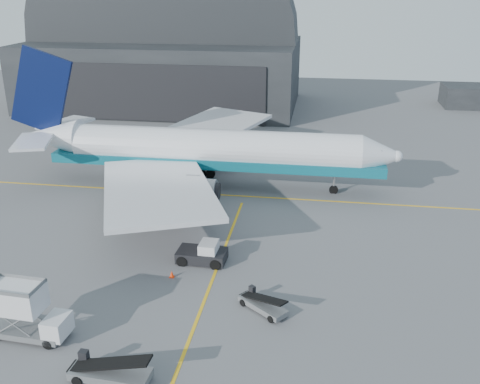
% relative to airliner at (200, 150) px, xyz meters
% --- Properties ---
extents(ground, '(200.00, 200.00, 0.00)m').
position_rel_airliner_xyz_m(ground, '(5.62, -22.46, -4.47)').
color(ground, '#565659').
rests_on(ground, ground).
extents(taxi_lines, '(80.00, 42.12, 0.02)m').
position_rel_airliner_xyz_m(taxi_lines, '(5.62, -9.79, -4.46)').
color(taxi_lines, gold).
rests_on(taxi_lines, ground).
extents(hangar, '(50.00, 28.30, 28.00)m').
position_rel_airliner_xyz_m(hangar, '(-16.38, 42.48, 5.07)').
color(hangar, black).
rests_on(hangar, ground).
extents(distant_bldg_a, '(14.00, 8.00, 4.00)m').
position_rel_airliner_xyz_m(distant_bldg_a, '(43.62, 49.54, -4.47)').
color(distant_bldg_a, black).
rests_on(distant_bldg_a, ground).
extents(airliner, '(45.50, 44.12, 15.97)m').
position_rel_airliner_xyz_m(airliner, '(0.00, 0.00, 0.00)').
color(airliner, white).
rests_on(airliner, ground).
extents(catering_truck, '(5.71, 2.44, 3.84)m').
position_rel_airliner_xyz_m(catering_truck, '(-5.35, -29.81, -2.52)').
color(catering_truck, slate).
rests_on(catering_truck, ground).
extents(pushback_tug, '(4.28, 2.62, 1.94)m').
position_rel_airliner_xyz_m(pushback_tug, '(4.24, -17.82, -3.74)').
color(pushback_tug, black).
rests_on(pushback_tug, ground).
extents(belt_loader_a, '(5.29, 2.08, 2.00)m').
position_rel_airliner_xyz_m(belt_loader_a, '(1.82, -33.10, -3.85)').
color(belt_loader_a, slate).
rests_on(belt_loader_a, ground).
extents(belt_loader_b, '(3.95, 3.49, 1.61)m').
position_rel_airliner_xyz_m(belt_loader_b, '(10.11, -24.31, -3.97)').
color(belt_loader_b, slate).
rests_on(belt_loader_b, ground).
extents(traffic_cone, '(0.39, 0.39, 0.57)m').
position_rel_airliner_xyz_m(traffic_cone, '(2.25, -20.77, -4.20)').
color(traffic_cone, '#FD3207').
rests_on(traffic_cone, ground).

